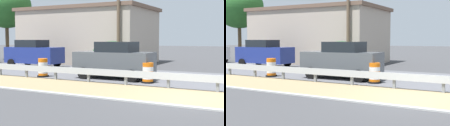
# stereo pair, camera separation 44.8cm
# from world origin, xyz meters

# --- Properties ---
(ground_plane) EXTENTS (160.00, 160.00, 0.00)m
(ground_plane) POSITION_xyz_m (0.00, 0.00, 0.00)
(ground_plane) COLOR #3D3D3F
(median_dirt_strip) EXTENTS (3.45, 120.00, 0.01)m
(median_dirt_strip) POSITION_xyz_m (0.52, 0.00, 0.00)
(median_dirt_strip) COLOR #8E7A56
(median_dirt_strip) RESTS_ON ground
(far_lane_asphalt) EXTENTS (6.88, 120.00, 0.00)m
(far_lane_asphalt) POSITION_xyz_m (5.69, 0.00, 0.00)
(far_lane_asphalt) COLOR #56565B
(far_lane_asphalt) RESTS_ON ground
(curb_near_edge) EXTENTS (0.20, 120.00, 0.11)m
(curb_near_edge) POSITION_xyz_m (-1.30, 0.00, 0.00)
(curb_near_edge) COLOR #ADADA8
(curb_near_edge) RESTS_ON ground
(guardrail_median) EXTENTS (0.18, 45.85, 0.71)m
(guardrail_median) POSITION_xyz_m (2.01, 2.34, 0.52)
(guardrail_median) COLOR #ADB2B7
(guardrail_median) RESTS_ON ground
(traffic_barrel_nearest) EXTENTS (0.68, 0.68, 1.01)m
(traffic_barrel_nearest) POSITION_xyz_m (3.19, 2.68, 0.46)
(traffic_barrel_nearest) COLOR orange
(traffic_barrel_nearest) RESTS_ON ground
(traffic_barrel_close) EXTENTS (0.67, 0.67, 1.06)m
(traffic_barrel_close) POSITION_xyz_m (2.69, 8.94, 0.48)
(traffic_barrel_close) COLOR orange
(traffic_barrel_close) RESTS_ON ground
(car_lead_near_lane) EXTENTS (2.12, 4.38, 2.04)m
(car_lead_near_lane) POSITION_xyz_m (3.90, 4.90, 1.02)
(car_lead_near_lane) COLOR #4C5156
(car_lead_near_lane) RESTS_ON ground
(car_trailing_near_lane) EXTENTS (2.13, 4.57, 2.11)m
(car_trailing_near_lane) POSITION_xyz_m (7.13, 13.59, 1.06)
(car_trailing_near_lane) COLOR navy
(car_trailing_near_lane) RESTS_ON ground
(roadside_shop_near) EXTENTS (7.18, 12.02, 5.01)m
(roadside_shop_near) POSITION_xyz_m (13.20, 12.34, 2.52)
(roadside_shop_near) COLOR #AD9E8E
(roadside_shop_near) RESTS_ON ground
(utility_pole_near) EXTENTS (0.24, 1.80, 7.44)m
(utility_pole_near) POSITION_xyz_m (9.52, 7.41, 3.88)
(utility_pole_near) COLOR brown
(utility_pole_near) RESTS_ON ground
(bush_roadside) EXTENTS (2.82, 2.82, 2.05)m
(bush_roadside) POSITION_xyz_m (7.09, 6.69, 1.03)
(bush_roadside) COLOR #1E4C23
(bush_roadside) RESTS_ON ground
(tree_roadside) EXTENTS (5.07, 5.07, 7.86)m
(tree_roadside) POSITION_xyz_m (11.96, 21.52, 5.56)
(tree_roadside) COLOR brown
(tree_roadside) RESTS_ON ground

